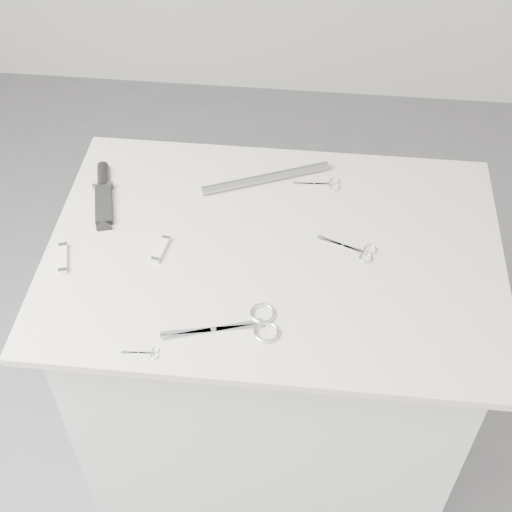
# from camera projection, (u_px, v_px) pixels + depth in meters

# --- Properties ---
(ground) EXTENTS (4.00, 4.00, 0.01)m
(ground) POSITION_uv_depth(u_px,v_px,m) (269.00, 452.00, 2.24)
(ground) COLOR slate
(ground) RESTS_ON ground
(plinth) EXTENTS (0.90, 0.60, 0.90)m
(plinth) POSITION_uv_depth(u_px,v_px,m) (271.00, 370.00, 1.91)
(plinth) COLOR silver
(plinth) RESTS_ON ground
(display_board) EXTENTS (1.00, 0.70, 0.02)m
(display_board) POSITION_uv_depth(u_px,v_px,m) (274.00, 252.00, 1.57)
(display_board) COLOR beige
(display_board) RESTS_ON plinth
(large_shears) EXTENTS (0.23, 0.12, 0.01)m
(large_shears) POSITION_uv_depth(u_px,v_px,m) (246.00, 325.00, 1.42)
(large_shears) COLOR silver
(large_shears) RESTS_ON display_board
(embroidery_scissors_a) EXTENTS (0.13, 0.08, 0.00)m
(embroidery_scissors_a) POSITION_uv_depth(u_px,v_px,m) (357.00, 250.00, 1.56)
(embroidery_scissors_a) COLOR silver
(embroidery_scissors_a) RESTS_ON display_board
(embroidery_scissors_b) EXTENTS (0.11, 0.05, 0.00)m
(embroidery_scissors_b) POSITION_uv_depth(u_px,v_px,m) (325.00, 184.00, 1.71)
(embroidery_scissors_b) COLOR silver
(embroidery_scissors_b) RESTS_ON display_board
(tiny_scissors) EXTENTS (0.07, 0.03, 0.00)m
(tiny_scissors) POSITION_uv_depth(u_px,v_px,m) (146.00, 353.00, 1.37)
(tiny_scissors) COLOR silver
(tiny_scissors) RESTS_ON display_board
(sheathed_knife) EXTENTS (0.08, 0.21, 0.03)m
(sheathed_knife) POSITION_uv_depth(u_px,v_px,m) (103.00, 192.00, 1.68)
(sheathed_knife) COLOR black
(sheathed_knife) RESTS_ON display_board
(pocket_knife_a) EXTENTS (0.04, 0.09, 0.01)m
(pocket_knife_a) POSITION_uv_depth(u_px,v_px,m) (63.00, 258.00, 1.54)
(pocket_knife_a) COLOR silver
(pocket_knife_a) RESTS_ON display_board
(pocket_knife_b) EXTENTS (0.03, 0.08, 0.01)m
(pocket_knife_b) POSITION_uv_depth(u_px,v_px,m) (161.00, 249.00, 1.56)
(pocket_knife_b) COLOR silver
(pocket_knife_b) RESTS_ON display_board
(metal_rail) EXTENTS (0.30, 0.14, 0.02)m
(metal_rail) POSITION_uv_depth(u_px,v_px,m) (266.00, 178.00, 1.71)
(metal_rail) COLOR gray
(metal_rail) RESTS_ON display_board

